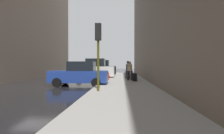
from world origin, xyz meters
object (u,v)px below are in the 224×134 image
(rolling_suitcase, at_px, (135,77))
(traffic_light, at_px, (98,42))
(fire_hydrant, at_px, (108,76))
(pedestrian_in_tan_coat, at_px, (130,70))
(parked_white_van, at_px, (94,69))
(pedestrian_with_beanie, at_px, (128,69))
(parked_blue_sedan, at_px, (80,74))
(parked_black_suv, at_px, (101,68))

(rolling_suitcase, bearing_deg, traffic_light, -112.21)
(fire_hydrant, xyz_separation_m, traffic_light, (0.05, -7.15, 2.26))
(pedestrian_in_tan_coat, distance_m, rolling_suitcase, 1.07)
(parked_white_van, bearing_deg, traffic_light, -79.94)
(parked_white_van, xyz_separation_m, traffic_light, (1.85, -10.45, 1.73))
(parked_white_van, xyz_separation_m, rolling_suitcase, (4.24, -4.60, -0.54))
(traffic_light, xyz_separation_m, pedestrian_with_beanie, (1.88, 8.46, -1.62))
(fire_hydrant, bearing_deg, parked_blue_sedan, -116.81)
(parked_blue_sedan, height_order, pedestrian_in_tan_coat, pedestrian_in_tan_coat)
(parked_black_suv, relative_size, fire_hydrant, 6.54)
(traffic_light, xyz_separation_m, pedestrian_in_tan_coat, (1.99, 6.63, -1.65))
(traffic_light, bearing_deg, rolling_suitcase, 67.79)
(fire_hydrant, bearing_deg, pedestrian_with_beanie, 34.13)
(parked_white_van, relative_size, parked_black_suv, 1.00)
(rolling_suitcase, bearing_deg, parked_blue_sedan, -151.87)
(fire_hydrant, xyz_separation_m, pedestrian_with_beanie, (1.93, 1.31, 0.64))
(parked_blue_sedan, distance_m, rolling_suitcase, 4.82)
(pedestrian_in_tan_coat, bearing_deg, rolling_suitcase, -63.30)
(fire_hydrant, xyz_separation_m, rolling_suitcase, (2.44, -1.30, -0.01))
(pedestrian_with_beanie, height_order, rolling_suitcase, pedestrian_with_beanie)
(parked_blue_sedan, distance_m, parked_black_suv, 13.15)
(parked_blue_sedan, bearing_deg, pedestrian_with_beanie, 52.57)
(parked_black_suv, relative_size, rolling_suitcase, 4.43)
(traffic_light, height_order, rolling_suitcase, traffic_light)
(fire_hydrant, relative_size, pedestrian_in_tan_coat, 0.41)
(pedestrian_with_beanie, bearing_deg, fire_hydrant, -145.87)
(traffic_light, bearing_deg, pedestrian_in_tan_coat, 73.27)
(pedestrian_with_beanie, bearing_deg, traffic_light, -102.53)
(parked_white_van, distance_m, parked_black_suv, 6.28)
(parked_blue_sedan, height_order, fire_hydrant, parked_blue_sedan)
(parked_blue_sedan, bearing_deg, parked_black_suv, 90.00)
(fire_hydrant, height_order, traffic_light, traffic_light)
(parked_blue_sedan, relative_size, parked_white_van, 0.92)
(parked_white_van, distance_m, traffic_light, 10.75)
(pedestrian_with_beanie, distance_m, rolling_suitcase, 2.74)
(rolling_suitcase, bearing_deg, pedestrian_in_tan_coat, 116.70)
(parked_black_suv, bearing_deg, fire_hydrant, -79.34)
(parked_white_van, bearing_deg, parked_blue_sedan, -90.00)
(parked_black_suv, xyz_separation_m, pedestrian_in_tan_coat, (3.85, -10.10, 0.07))
(parked_white_van, height_order, traffic_light, traffic_light)
(pedestrian_in_tan_coat, bearing_deg, parked_black_suv, 110.85)
(parked_blue_sedan, relative_size, traffic_light, 1.17)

